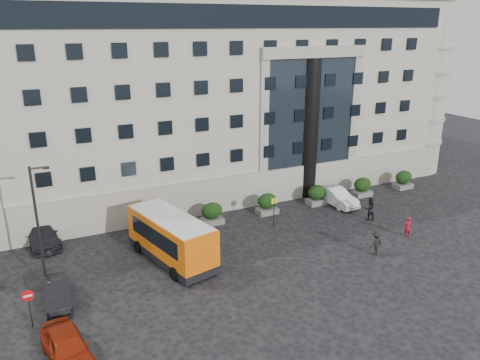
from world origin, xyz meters
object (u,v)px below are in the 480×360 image
object	(u,v)px
hedge_e	(362,187)
hedge_a	(150,224)
no_entry_sign	(29,301)
pedestrian_b	(370,209)
bus_stop_sign	(274,207)
white_taxi	(336,196)
hedge_b	(212,213)
hedge_c	(267,203)
parked_car_d	(27,209)
street_lamp	(39,224)
parked_car_b	(57,293)
pedestrian_c	(376,243)
hedge_d	(317,195)
parked_car_c	(42,235)
pedestrian_a	(408,227)
minibus	(171,236)
hedge_f	(403,179)
parked_car_a	(67,348)

from	to	relation	value
hedge_e	hedge_a	bearing A→B (deg)	180.00
no_entry_sign	pedestrian_b	distance (m)	26.87
bus_stop_sign	white_taxi	world-z (taller)	bus_stop_sign
hedge_b	hedge_c	world-z (taller)	same
parked_car_d	hedge_b	bearing A→B (deg)	-26.88
hedge_c	street_lamp	xyz separation A→B (m)	(-18.34, -4.80, 3.44)
hedge_c	street_lamp	world-z (taller)	street_lamp
hedge_e	parked_car_b	world-z (taller)	hedge_e
hedge_b	pedestrian_c	xyz separation A→B (m)	(8.58, -10.11, -0.02)
hedge_d	pedestrian_b	bearing A→B (deg)	-68.08
parked_car_d	white_taxi	world-z (taller)	white_taxi
hedge_b	parked_car_d	bearing A→B (deg)	149.39
parked_car_c	parked_car_b	bearing A→B (deg)	-93.85
parked_car_c	pedestrian_a	xyz separation A→B (m)	(25.80, -10.82, 0.08)
hedge_a	minibus	xyz separation A→B (m)	(0.29, -4.62, 0.87)
pedestrian_c	parked_car_d	bearing A→B (deg)	-50.38
hedge_c	hedge_d	world-z (taller)	same
minibus	pedestrian_c	xyz separation A→B (m)	(13.50, -5.49, -0.89)
parked_car_d	street_lamp	bearing A→B (deg)	-83.10
parked_car_b	pedestrian_a	world-z (taller)	pedestrian_a
hedge_f	pedestrian_c	distance (m)	15.86
hedge_c	parked_car_b	xyz separation A→B (m)	(-17.90, -6.97, -0.25)
hedge_a	hedge_c	size ratio (longest dim) A/B	1.00
hedge_a	parked_car_c	distance (m)	8.04
hedge_a	pedestrian_b	bearing A→B (deg)	-15.61
hedge_f	no_entry_sign	distance (m)	36.11
hedge_c	pedestrian_a	size ratio (longest dim) A/B	1.11
no_entry_sign	pedestrian_b	xyz separation A→B (m)	(26.58, 3.93, -0.66)
hedge_b	parked_car_c	size ratio (longest dim) A/B	0.36
pedestrian_c	hedge_a	bearing A→B (deg)	-47.44
white_taxi	pedestrian_c	bearing A→B (deg)	-114.36
parked_car_a	pedestrian_a	xyz separation A→B (m)	(25.50, 3.69, 0.04)
hedge_f	parked_car_c	size ratio (longest dim) A/B	0.36
hedge_b	pedestrian_b	distance (m)	13.31
parked_car_d	parked_car_c	bearing A→B (deg)	-78.42
hedge_b	no_entry_sign	xyz separation A→B (m)	(-14.20, -8.84, 0.72)
hedge_e	pedestrian_a	xyz separation A→B (m)	(-2.80, -8.87, -0.10)
hedge_d	hedge_f	size ratio (longest dim) A/B	1.00
hedge_c	parked_car_d	xyz separation A→B (m)	(-19.06, 8.20, -0.20)
no_entry_sign	pedestrian_a	distance (m)	27.01
street_lamp	pedestrian_b	size ratio (longest dim) A/B	4.04
hedge_c	parked_car_d	bearing A→B (deg)	156.72
hedge_e	white_taxi	xyz separation A→B (m)	(-3.66, -0.80, -0.14)
hedge_d	parked_car_c	bearing A→B (deg)	175.26
no_entry_sign	pedestrian_a	world-z (taller)	no_entry_sign
bus_stop_sign	parked_car_d	world-z (taller)	bus_stop_sign
parked_car_a	pedestrian_b	distance (m)	26.22
white_taxi	parked_car_b	bearing A→B (deg)	-170.50
hedge_e	parked_car_a	xyz separation A→B (m)	(-28.30, -12.57, -0.14)
parked_car_d	hedge_e	bearing A→B (deg)	-11.82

